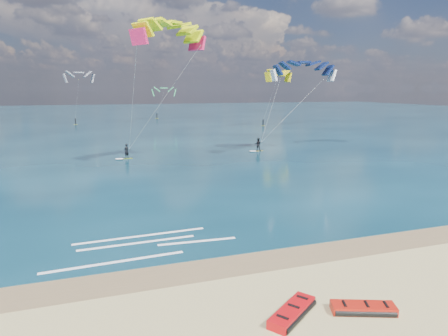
{
  "coord_description": "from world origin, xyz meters",
  "views": [
    {
      "loc": [
        -2.99,
        -13.6,
        8.22
      ],
      "look_at": [
        4.3,
        8.0,
        3.67
      ],
      "focal_mm": 32.0,
      "sensor_mm": 36.0,
      "label": 1
    }
  ],
  "objects_px": {
    "kitesurfer_main": "(147,88)",
    "kitesurfer_far": "(284,97)",
    "packed_kite_left": "(292,316)",
    "packed_kite_mid": "(363,312)"
  },
  "relations": [
    {
      "from": "kitesurfer_main",
      "to": "kitesurfer_far",
      "type": "relative_size",
      "value": 1.24
    },
    {
      "from": "packed_kite_left",
      "to": "packed_kite_mid",
      "type": "bearing_deg",
      "value": -48.54
    },
    {
      "from": "packed_kite_left",
      "to": "kitesurfer_far",
      "type": "height_order",
      "value": "kitesurfer_far"
    },
    {
      "from": "packed_kite_left",
      "to": "kitesurfer_main",
      "type": "xyz_separation_m",
      "value": [
        -0.47,
        32.4,
        8.25
      ]
    },
    {
      "from": "packed_kite_left",
      "to": "packed_kite_mid",
      "type": "xyz_separation_m",
      "value": [
        2.66,
        -0.6,
        0.0
      ]
    },
    {
      "from": "packed_kite_mid",
      "to": "kitesurfer_far",
      "type": "height_order",
      "value": "kitesurfer_far"
    },
    {
      "from": "kitesurfer_main",
      "to": "packed_kite_mid",
      "type": "bearing_deg",
      "value": -81.16
    },
    {
      "from": "kitesurfer_main",
      "to": "kitesurfer_far",
      "type": "bearing_deg",
      "value": 12.37
    },
    {
      "from": "kitesurfer_far",
      "to": "kitesurfer_main",
      "type": "bearing_deg",
      "value": -176.38
    },
    {
      "from": "packed_kite_mid",
      "to": "kitesurfer_main",
      "type": "xyz_separation_m",
      "value": [
        -3.12,
        33.0,
        8.25
      ]
    }
  ]
}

